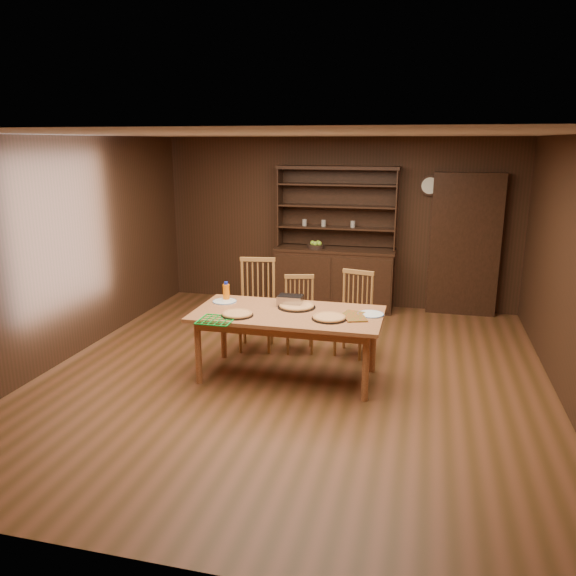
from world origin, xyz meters
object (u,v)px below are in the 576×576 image
(chair_left, at_px, (257,301))
(chair_center, at_px, (299,311))
(chair_right, at_px, (355,310))
(juice_bottle, at_px, (226,292))
(china_hutch, at_px, (335,270))
(dining_table, at_px, (288,319))

(chair_left, distance_m, chair_center, 0.55)
(chair_center, bearing_deg, chair_left, 168.23)
(chair_right, bearing_deg, chair_center, -163.26)
(chair_right, height_order, juice_bottle, chair_right)
(chair_left, height_order, juice_bottle, chair_left)
(china_hutch, distance_m, chair_right, 1.95)
(china_hutch, bearing_deg, chair_left, -108.83)
(china_hutch, xyz_separation_m, juice_bottle, (-0.86, -2.51, 0.25))
(chair_right, bearing_deg, china_hutch, 119.33)
(chair_left, relative_size, juice_bottle, 5.17)
(chair_center, bearing_deg, china_hutch, 71.06)
(dining_table, height_order, chair_right, chair_right)
(china_hutch, relative_size, chair_center, 2.32)
(chair_center, distance_m, chair_right, 0.68)
(china_hutch, height_order, chair_center, china_hutch)
(dining_table, bearing_deg, juice_bottle, 160.47)
(dining_table, height_order, juice_bottle, juice_bottle)
(dining_table, relative_size, chair_center, 2.16)
(chair_left, xyz_separation_m, juice_bottle, (-0.19, -0.57, 0.25))
(china_hutch, distance_m, juice_bottle, 2.67)
(china_hutch, relative_size, dining_table, 1.08)
(chair_center, bearing_deg, juice_bottle, -155.85)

